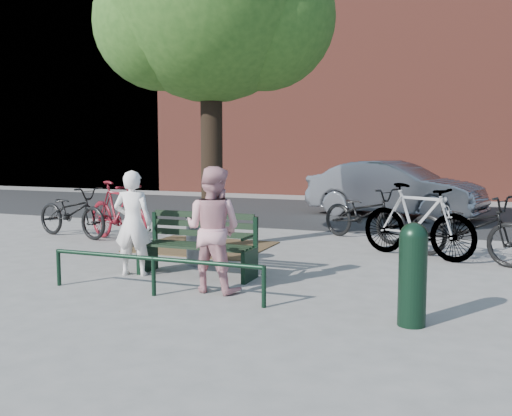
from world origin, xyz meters
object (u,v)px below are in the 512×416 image
at_px(person_right, 213,229).
at_px(litter_bin, 198,239).
at_px(park_bench, 199,243).
at_px(bollard, 413,271).
at_px(person_left, 133,223).
at_px(parked_car, 394,189).
at_px(bicycle_c, 364,214).

xyz_separation_m(person_right, litter_bin, (-0.94, 1.40, -0.40)).
height_order(person_right, litter_bin, person_right).
relative_size(park_bench, bollard, 1.57).
height_order(person_left, bollard, person_left).
xyz_separation_m(person_right, bollard, (2.60, -0.57, -0.23)).
xyz_separation_m(park_bench, parked_car, (1.73, 8.12, 0.28)).
distance_m(park_bench, person_left, 1.02).
bearing_deg(parked_car, park_bench, -177.88).
bearing_deg(parked_car, litter_bin, 178.70).
relative_size(park_bench, parked_car, 0.38).
relative_size(person_left, bollard, 1.40).
distance_m(litter_bin, parked_car, 7.79).
distance_m(bollard, litter_bin, 4.05).
bearing_deg(litter_bin, park_bench, -61.33).
height_order(park_bench, litter_bin, park_bench).
bearing_deg(park_bench, person_left, -158.07).
distance_m(park_bench, parked_car, 8.31).
distance_m(person_right, bollard, 2.67).
xyz_separation_m(park_bench, litter_bin, (-0.34, 0.62, -0.06)).
bearing_deg(bicycle_c, person_right, -164.00).
height_order(person_right, bollard, person_right).
height_order(park_bench, parked_car, parked_car).
bearing_deg(park_bench, bicycle_c, 67.63).
relative_size(park_bench, person_right, 1.06).
relative_size(bollard, litter_bin, 1.34).
bearing_deg(park_bench, person_right, -52.25).
bearing_deg(bollard, bicycle_c, 105.64).
bearing_deg(person_left, park_bench, -172.08).
bearing_deg(parked_car, person_right, -173.08).
distance_m(person_left, person_right, 1.56).
xyz_separation_m(person_right, parked_car, (1.13, 8.90, -0.06)).
relative_size(person_right, bollard, 1.48).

